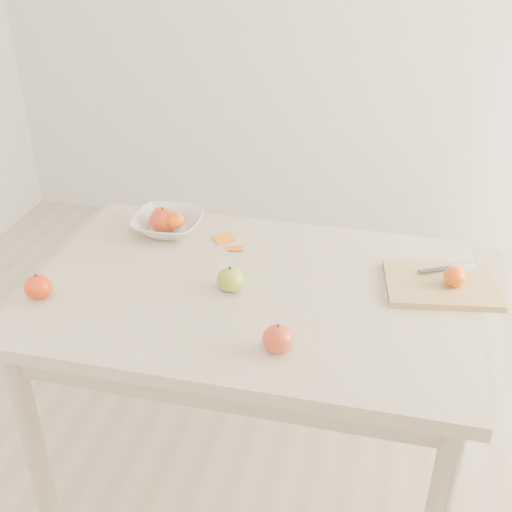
# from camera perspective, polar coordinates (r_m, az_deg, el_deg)

# --- Properties ---
(ground) EXTENTS (3.50, 3.50, 0.00)m
(ground) POSITION_cam_1_polar(r_m,az_deg,el_deg) (2.26, -0.31, -18.89)
(ground) COLOR #C6B293
(ground) RESTS_ON ground
(table) EXTENTS (1.20, 0.80, 0.75)m
(table) POSITION_cam_1_polar(r_m,az_deg,el_deg) (1.81, -0.36, -5.39)
(table) COLOR beige
(table) RESTS_ON ground
(cutting_board) EXTENTS (0.33, 0.26, 0.02)m
(cutting_board) POSITION_cam_1_polar(r_m,az_deg,el_deg) (1.82, 16.14, -2.47)
(cutting_board) COLOR tan
(cutting_board) RESTS_ON table
(board_tangerine) EXTENTS (0.06, 0.06, 0.05)m
(board_tangerine) POSITION_cam_1_polar(r_m,az_deg,el_deg) (1.80, 17.26, -1.78)
(board_tangerine) COLOR #E84D08
(board_tangerine) RESTS_ON cutting_board
(fruit_bowl) EXTENTS (0.22, 0.22, 0.05)m
(fruit_bowl) POSITION_cam_1_polar(r_m,az_deg,el_deg) (2.04, -7.85, 2.85)
(fruit_bowl) COLOR white
(fruit_bowl) RESTS_ON table
(bowl_tangerine_near) EXTENTS (0.06, 0.06, 0.05)m
(bowl_tangerine_near) POSITION_cam_1_polar(r_m,az_deg,el_deg) (2.04, -8.46, 3.64)
(bowl_tangerine_near) COLOR #D84907
(bowl_tangerine_near) RESTS_ON fruit_bowl
(bowl_tangerine_far) EXTENTS (0.06, 0.06, 0.05)m
(bowl_tangerine_far) POSITION_cam_1_polar(r_m,az_deg,el_deg) (2.00, -7.24, 3.21)
(bowl_tangerine_far) COLOR #DE6007
(bowl_tangerine_far) RESTS_ON fruit_bowl
(orange_peel_a) EXTENTS (0.07, 0.07, 0.01)m
(orange_peel_a) POSITION_cam_1_polar(r_m,az_deg,el_deg) (1.98, -2.88, 1.47)
(orange_peel_a) COLOR orange
(orange_peel_a) RESTS_ON table
(orange_peel_b) EXTENTS (0.05, 0.04, 0.01)m
(orange_peel_b) POSITION_cam_1_polar(r_m,az_deg,el_deg) (1.93, -1.85, 0.63)
(orange_peel_b) COLOR orange
(orange_peel_b) RESTS_ON table
(paring_knife) EXTENTS (0.16, 0.08, 0.01)m
(paring_knife) POSITION_cam_1_polar(r_m,az_deg,el_deg) (1.88, 17.59, -1.07)
(paring_knife) COLOR silver
(paring_knife) RESTS_ON cutting_board
(apple_green) EXTENTS (0.07, 0.07, 0.07)m
(apple_green) POSITION_cam_1_polar(r_m,az_deg,el_deg) (1.73, -2.31, -2.11)
(apple_green) COLOR olive
(apple_green) RESTS_ON table
(apple_red_a) EXTENTS (0.09, 0.09, 0.08)m
(apple_red_a) POSITION_cam_1_polar(r_m,az_deg,el_deg) (2.03, -8.21, 3.10)
(apple_red_a) COLOR #A40805
(apple_red_a) RESTS_ON table
(apple_red_d) EXTENTS (0.07, 0.07, 0.07)m
(apple_red_d) POSITION_cam_1_polar(r_m,az_deg,el_deg) (1.79, -18.82, -2.62)
(apple_red_d) COLOR #9B1A06
(apple_red_d) RESTS_ON table
(apple_red_e) EXTENTS (0.07, 0.07, 0.07)m
(apple_red_e) POSITION_cam_1_polar(r_m,az_deg,el_deg) (1.52, 1.96, -7.35)
(apple_red_e) COLOR #A2111A
(apple_red_e) RESTS_ON table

